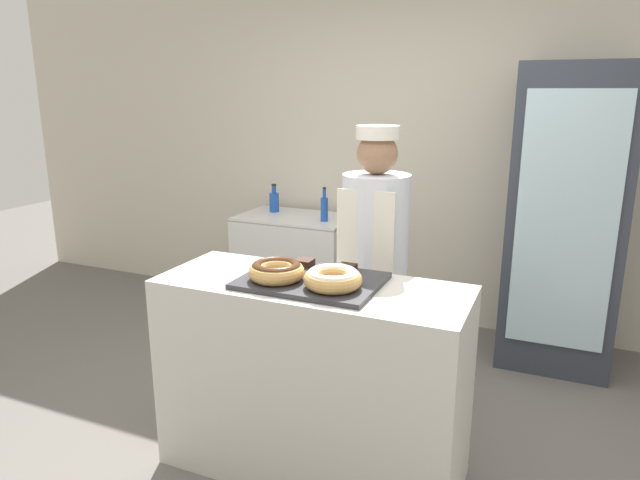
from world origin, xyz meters
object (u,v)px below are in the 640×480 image
(beverage_fridge, at_px, (566,220))
(bottle_blue_b, at_px, (274,201))
(bottle_blue, at_px, (324,208))
(chest_freezer, at_px, (296,266))
(baker_person, at_px, (374,269))
(donut_light_glaze, at_px, (333,278))
(brownie_back_left, at_px, (304,262))
(serving_tray, at_px, (311,281))
(donut_chocolate_glaze, at_px, (276,270))
(brownie_back_right, at_px, (347,268))

(beverage_fridge, xyz_separation_m, bottle_blue_b, (-2.21, 0.09, -0.06))
(bottle_blue, distance_m, bottle_blue_b, 0.54)
(bottle_blue_b, bearing_deg, chest_freezer, -19.99)
(baker_person, distance_m, bottle_blue_b, 1.77)
(donut_light_glaze, xyz_separation_m, bottle_blue, (-0.79, 1.76, -0.09))
(chest_freezer, bearing_deg, brownie_back_left, -62.63)
(serving_tray, relative_size, brownie_back_left, 7.75)
(donut_chocolate_glaze, distance_m, beverage_fridge, 2.17)
(donut_light_glaze, height_order, brownie_back_left, donut_light_glaze)
(donut_chocolate_glaze, xyz_separation_m, bottle_blue, (-0.51, 1.76, -0.09))
(brownie_back_right, xyz_separation_m, bottle_blue_b, (-1.28, 1.68, -0.07))
(serving_tray, height_order, chest_freezer, serving_tray)
(baker_person, xyz_separation_m, bottle_blue, (-0.75, 1.07, 0.08))
(donut_light_glaze, relative_size, bottle_blue, 0.97)
(serving_tray, xyz_separation_m, bottle_blue_b, (-1.17, 1.84, -0.04))
(baker_person, height_order, chest_freezer, baker_person)
(serving_tray, bearing_deg, beverage_fridge, 59.19)
(serving_tray, height_order, donut_chocolate_glaze, donut_chocolate_glaze)
(donut_chocolate_glaze, height_order, brownie_back_right, donut_chocolate_glaze)
(donut_chocolate_glaze, bearing_deg, bottle_blue_b, 118.24)
(brownie_back_right, xyz_separation_m, beverage_fridge, (0.93, 1.58, -0.01))
(brownie_back_right, distance_m, beverage_fridge, 1.84)
(serving_tray, bearing_deg, donut_light_glaze, -29.28)
(brownie_back_left, bearing_deg, chest_freezer, 117.37)
(donut_light_glaze, bearing_deg, serving_tray, 150.72)
(serving_tray, distance_m, bottle_blue_b, 2.18)
(donut_chocolate_glaze, xyz_separation_m, beverage_fridge, (1.18, 1.83, -0.04))
(brownie_back_left, bearing_deg, donut_chocolate_glaze, -96.41)
(donut_light_glaze, relative_size, brownie_back_left, 3.16)
(donut_light_glaze, xyz_separation_m, bottle_blue_b, (-1.30, 1.92, -0.10))
(chest_freezer, bearing_deg, bottle_blue, -15.01)
(donut_chocolate_glaze, distance_m, brownie_back_left, 0.24)
(chest_freezer, bearing_deg, donut_light_glaze, -59.68)
(donut_chocolate_glaze, relative_size, bottle_blue_b, 1.10)
(donut_light_glaze, relative_size, baker_person, 0.16)
(serving_tray, bearing_deg, bottle_blue, 111.17)
(donut_light_glaze, height_order, baker_person, baker_person)
(beverage_fridge, distance_m, bottle_blue, 1.70)
(brownie_back_left, bearing_deg, serving_tray, -56.02)
(chest_freezer, bearing_deg, beverage_fridge, -0.19)
(donut_light_glaze, distance_m, chest_freezer, 2.21)
(serving_tray, bearing_deg, bottle_blue_b, 122.38)
(beverage_fridge, relative_size, bottle_blue_b, 8.61)
(baker_person, xyz_separation_m, beverage_fridge, (0.94, 1.14, 0.13))
(bottle_blue_b, bearing_deg, brownie_back_left, -57.78)
(donut_chocolate_glaze, xyz_separation_m, brownie_back_right, (0.25, 0.24, -0.03))
(donut_chocolate_glaze, height_order, chest_freezer, donut_chocolate_glaze)
(donut_chocolate_glaze, bearing_deg, brownie_back_right, 44.18)
(bottle_blue_b, bearing_deg, bottle_blue, -17.29)
(donut_chocolate_glaze, bearing_deg, beverage_fridge, 57.12)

